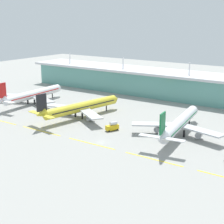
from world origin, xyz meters
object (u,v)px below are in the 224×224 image
Objects in this scene: pushback_tug at (40,112)px; airliner_nearest at (32,95)px; airliner_far_middle at (179,123)px; fuel_truck at (112,126)px; airliner_near_middle at (81,107)px.

airliner_nearest is at bearing 146.41° from pushback_tug.
airliner_nearest is 113.31m from airliner_far_middle.
airliner_far_middle is at bearing -2.38° from airliner_nearest.
airliner_nearest is at bearing 167.64° from fuel_truck.
airliner_near_middle is at bearing 16.37° from pushback_tug.
airliner_far_middle is at bearing 21.59° from fuel_truck.
pushback_tug is 56.98m from fuel_truck.
airliner_nearest is 0.96× the size of airliner_near_middle.
airliner_near_middle is (50.22, -7.82, 0.00)m from airliner_nearest.
fuel_truck is (-32.72, -12.95, -4.19)m from airliner_far_middle.
airliner_near_middle reaches higher than fuel_truck.
airliner_near_middle is at bearing 162.01° from fuel_truck.
airliner_far_middle is 35.43m from fuel_truck.
fuel_truck reaches higher than pushback_tug.
airliner_nearest and airliner_near_middle have the same top height.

